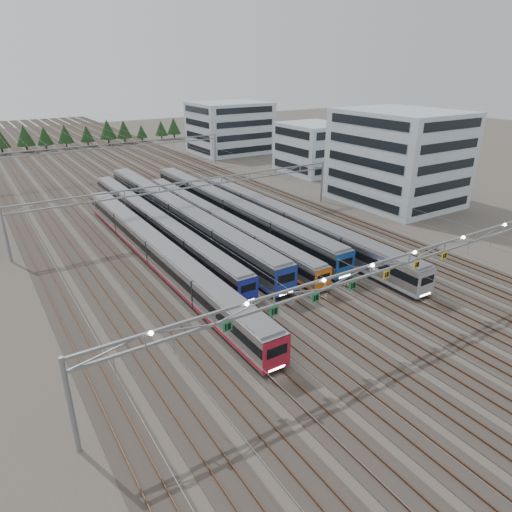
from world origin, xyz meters
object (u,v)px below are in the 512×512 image
train_e (231,209)px  train_f (291,222)px  gantry_near (370,273)px  train_c (178,214)px  gantry_far (112,150)px  train_a (157,251)px  train_b (154,222)px  depot_bldg_mid (314,148)px  gantry_mid (192,190)px  depot_bldg_north (230,128)px  depot_bldg_south (398,158)px  train_d (217,220)px

train_e → train_f: (4.50, -11.48, -0.04)m
gantry_near → train_c: bearing=93.1°
gantry_far → train_c: bearing=-92.9°
train_a → gantry_near: 30.35m
train_b → train_e: train_e is taller
train_b → train_e: 13.57m
train_e → depot_bldg_mid: (37.15, 23.25, 3.75)m
train_a → gantry_mid: gantry_mid is taller
gantry_far → depot_bldg_mid: (43.90, -22.74, -0.37)m
train_f → gantry_far: size_ratio=0.93×
depot_bldg_mid → depot_bldg_north: 35.93m
train_f → depot_bldg_south: size_ratio=2.38×
train_a → train_c: train_c is taller
gantry_far → train_f: bearing=-78.9°
train_d → depot_bldg_north: depot_bldg_north is taller
train_b → gantry_near: 41.34m
train_a → depot_bldg_north: size_ratio=2.58×
gantry_near → depot_bldg_north: depot_bldg_north is taller
train_a → depot_bldg_south: depot_bldg_south is taller
train_f → gantry_far: 58.70m
train_d → gantry_mid: bearing=117.1°
gantry_near → gantry_far: gantry_near is taller
train_a → gantry_mid: size_ratio=1.01×
train_b → depot_bldg_south: depot_bldg_south is taller
gantry_far → depot_bldg_south: depot_bldg_south is taller
train_a → train_e: train_e is taller
train_f → gantry_far: (-11.25, 57.46, 4.17)m
train_a → train_b: (4.50, 12.70, -0.18)m
train_c → depot_bldg_south: bearing=-11.9°
train_c → gantry_far: bearing=87.1°
gantry_near → gantry_mid: gantry_near is taller
train_d → train_a: bearing=-149.5°
train_a → train_f: (22.50, -0.11, 0.06)m
gantry_near → depot_bldg_south: (40.13, 32.39, 1.72)m
gantry_mid → gantry_near: bearing=-90.1°
train_d → depot_bldg_mid: 49.62m
train_a → gantry_far: bearing=78.9°
train_f → depot_bldg_mid: (32.65, 34.72, 3.80)m
train_a → train_f: bearing=-0.3°
train_d → depot_bldg_south: (37.83, -3.34, 6.91)m
gantry_far → depot_bldg_mid: depot_bldg_mid is taller
train_a → train_e: bearing=32.3°
train_d → train_c: bearing=128.8°
depot_bldg_south → train_a: bearing=-174.9°
depot_bldg_south → train_d: bearing=175.0°
gantry_mid → gantry_far: same height
train_a → depot_bldg_north: (51.34, 70.32, 5.29)m
train_f → depot_bldg_south: 29.95m
gantry_far → depot_bldg_north: size_ratio=2.56×
train_a → train_b: size_ratio=0.98×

